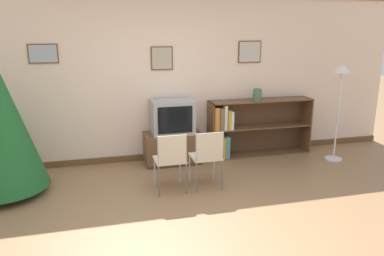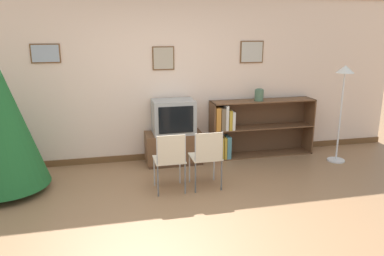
% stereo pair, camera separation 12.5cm
% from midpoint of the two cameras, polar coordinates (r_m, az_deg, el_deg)
% --- Properties ---
extents(ground_plane, '(24.00, 24.00, 0.00)m').
position_cam_midpoint_polar(ground_plane, '(4.31, 0.50, -14.54)').
color(ground_plane, '#936B47').
extents(wall_back, '(8.48, 0.11, 2.70)m').
position_cam_midpoint_polar(wall_back, '(6.08, -4.62, 7.61)').
color(wall_back, beige).
rests_on(wall_back, ground_plane).
extents(tv_console, '(0.90, 0.47, 0.51)m').
position_cam_midpoint_polar(tv_console, '(6.06, -2.19, -3.02)').
color(tv_console, '#4C311E').
rests_on(tv_console, ground_plane).
extents(television, '(0.66, 0.46, 0.53)m').
position_cam_midpoint_polar(television, '(5.92, -2.24, 1.74)').
color(television, '#9E9E99').
rests_on(television, tv_console).
extents(folding_chair_left, '(0.40, 0.40, 0.82)m').
position_cam_midpoint_polar(folding_chair_left, '(4.91, -2.62, -4.71)').
color(folding_chair_left, beige).
rests_on(folding_chair_left, ground_plane).
extents(folding_chair_right, '(0.40, 0.40, 0.82)m').
position_cam_midpoint_polar(folding_chair_right, '(5.02, 3.01, -4.27)').
color(folding_chair_right, beige).
rests_on(folding_chair_right, ground_plane).
extents(bookshelf, '(1.79, 0.36, 0.96)m').
position_cam_midpoint_polar(bookshelf, '(6.41, 8.72, -0.08)').
color(bookshelf, brown).
rests_on(bookshelf, ground_plane).
extents(vase, '(0.15, 0.15, 0.20)m').
position_cam_midpoint_polar(vase, '(6.32, 10.75, 5.01)').
color(vase, '#47664C').
rests_on(vase, bookshelf).
extents(standing_lamp, '(0.28, 0.28, 1.57)m').
position_cam_midpoint_polar(standing_lamp, '(6.40, 22.59, 5.58)').
color(standing_lamp, silver).
rests_on(standing_lamp, ground_plane).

